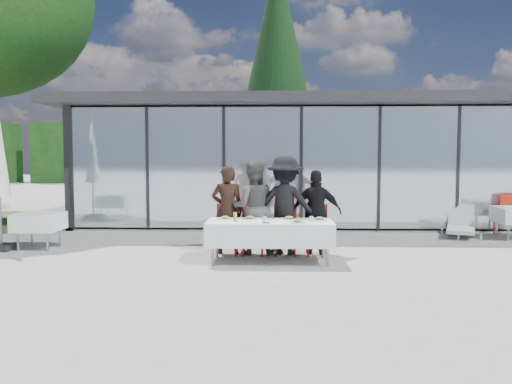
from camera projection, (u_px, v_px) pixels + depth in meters
ground at (254, 267)px, 8.64m from camera, size 90.00×90.00×0.00m
pavilion at (323, 150)px, 16.57m from camera, size 14.80×8.80×3.44m
treeline at (241, 153)px, 36.47m from camera, size 62.50×2.00×4.40m
dining_table at (270, 233)px, 8.98m from camera, size 2.26×0.96×0.75m
diner_a at (227, 210)px, 9.76m from camera, size 0.65×0.65×1.73m
diner_chair_a at (227, 227)px, 9.76m from camera, size 0.44×0.44×0.97m
diner_b at (253, 207)px, 9.74m from camera, size 0.89×0.89×1.82m
diner_chair_b at (253, 227)px, 9.74m from camera, size 0.44×0.44×0.97m
diner_c at (285, 205)px, 9.72m from camera, size 1.44×1.44×1.91m
diner_chair_c at (285, 227)px, 9.72m from camera, size 0.44×0.44×0.97m
diner_d at (317, 212)px, 9.71m from camera, size 1.05×1.05×1.64m
diner_chair_d at (317, 227)px, 9.70m from camera, size 0.44×0.44×0.97m
plate_a at (225, 218)px, 9.16m from camera, size 0.29×0.29×0.07m
plate_b at (250, 218)px, 9.16m from camera, size 0.29×0.29×0.07m
plate_c at (289, 218)px, 9.14m from camera, size 0.29×0.29×0.07m
plate_d at (320, 219)px, 9.02m from camera, size 0.29×0.29×0.07m
plate_extra at (298, 222)px, 8.68m from camera, size 0.29×0.29×0.07m
juice_bottle at (235, 217)px, 8.89m from camera, size 0.06×0.06×0.16m
drinking_glasses at (288, 219)px, 8.81m from camera, size 0.90×0.12×0.10m
folded_eyeglasses at (266, 223)px, 8.64m from camera, size 0.14×0.03×0.01m
spare_table_left at (39, 222)px, 10.29m from camera, size 0.86×0.86×0.74m
spare_chair_b at (502, 212)px, 12.36m from camera, size 0.59×0.59×0.97m
lounger at (461, 225)px, 12.01m from camera, size 1.03×1.46×0.72m
conifer_tree at (277, 61)px, 21.17m from camera, size 4.00×4.00×10.50m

